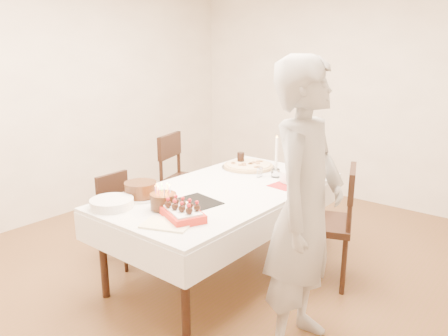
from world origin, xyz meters
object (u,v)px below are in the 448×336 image
Objects in this scene: dining_table at (224,230)px; pizza_pepperoni at (301,171)px; chair_left_dessert at (126,219)px; birthday_cake at (163,196)px; pizza_white at (248,166)px; layer_cake at (141,190)px; chair_right_savory at (322,223)px; person at (305,210)px; cola_glass at (241,159)px; taper_candle at (276,156)px; chair_left_savory at (188,181)px; strawberry_box at (183,213)px; pasta_bowl at (297,176)px.

dining_table is 0.96m from pizza_pepperoni.
birthday_cake is at bearing 161.11° from chair_left_dessert.
layer_cake is at bearing -96.16° from pizza_white.
chair_right_savory is 1.51m from layer_cake.
person is 1.80m from cola_glass.
chair_right_savory is at bearing -17.82° from taper_candle.
pizza_pepperoni is 0.64m from cola_glass.
chair_right_savory is at bearing -43.75° from pizza_pepperoni.
pizza_white is at bearing 109.08° from dining_table.
pizza_pepperoni is at bearing 178.45° from chair_left_savory.
pizza_white is (-0.96, 0.28, 0.27)m from chair_right_savory.
pizza_pepperoni is at bearing 21.81° from person.
chair_left_savory is 1.28m from layer_cake.
dining_table is at bearing -173.87° from chair_right_savory.
chair_left_savory is 5.30× the size of birthday_cake.
person is at bearing 5.87° from layer_cake.
pizza_white is 0.14m from cola_glass.
pizza_white is 2.76× the size of birthday_cake.
taper_candle is 1.18× the size of strawberry_box.
chair_left_dessert is at bearing 158.38° from layer_cake.
chair_left_dessert is 4.19× the size of birthday_cake.
pasta_bowl is at bearing 131.81° from chair_right_savory.
chair_right_savory reaches higher than pasta_bowl.
chair_left_savory reaches higher than chair_left_dessert.
layer_cake is (-0.52, -1.17, -0.13)m from taper_candle.
pizza_white is at bearing -162.24° from pizza_pepperoni.
chair_left_dessert is 1.69m from pizza_pepperoni.
chair_left_savory reaches higher than birthday_cake.
dining_table is 0.91m from cola_glass.
person reaches higher than chair_left_dessert.
layer_cake is (0.55, -1.11, 0.30)m from chair_left_savory.
cola_glass is 0.40× the size of strawberry_box.
chair_left_dessert is 2.49× the size of layer_cake.
cola_glass is (0.57, 0.19, 0.30)m from chair_left_savory.
taper_candle is at bearing 66.00° from layer_cake.
cola_glass is (-1.09, 0.32, 0.31)m from chair_right_savory.
chair_left_dessert is at bearing 80.86° from chair_left_savory.
person is 9.65× the size of birthday_cake.
birthday_cake is at bearing 110.50° from chair_left_savory.
dining_table is 7.08× the size of pasta_bowl.
pizza_white is 1.64× the size of layer_cake.
pasta_bowl is at bearing -11.02° from cola_glass.
layer_cake is (-1.10, -0.98, 0.31)m from chair_right_savory.
birthday_cake is at bearing -93.15° from dining_table.
person is (1.01, -0.45, 0.56)m from dining_table.
dining_table is 1.07m from chair_left_savory.
taper_candle reaches higher than chair_left_savory.
dining_table is 11.05× the size of birthday_cake.
person is 4.70× the size of taper_candle.
cola_glass is (0.45, 1.13, 0.41)m from chair_left_dessert.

